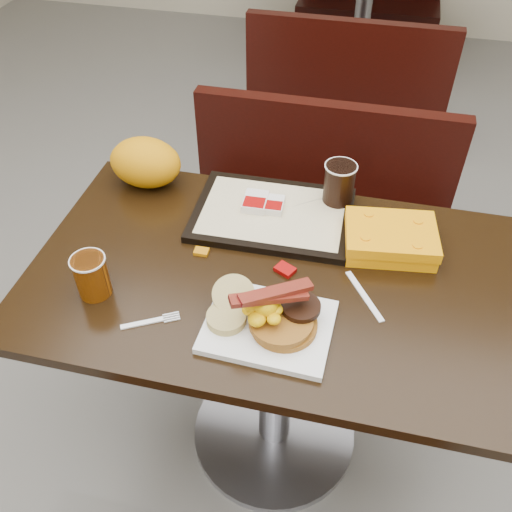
% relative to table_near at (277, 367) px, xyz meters
% --- Properties ---
extents(floor, '(6.00, 7.00, 0.01)m').
position_rel_table_near_xyz_m(floor, '(0.00, 0.00, -0.38)').
color(floor, gray).
rests_on(floor, ground).
extents(table_near, '(1.20, 0.70, 0.75)m').
position_rel_table_near_xyz_m(table_near, '(0.00, 0.00, 0.00)').
color(table_near, black).
rests_on(table_near, floor).
extents(bench_near_n, '(1.00, 0.46, 0.72)m').
position_rel_table_near_xyz_m(bench_near_n, '(0.00, 0.70, -0.02)').
color(bench_near_n, black).
rests_on(bench_near_n, floor).
extents(table_far, '(1.20, 0.70, 0.75)m').
position_rel_table_near_xyz_m(table_far, '(0.00, 2.60, 0.00)').
color(table_far, black).
rests_on(table_far, floor).
extents(bench_far_s, '(1.00, 0.46, 0.72)m').
position_rel_table_near_xyz_m(bench_far_s, '(0.00, 1.90, -0.02)').
color(bench_far_s, black).
rests_on(bench_far_s, floor).
extents(platter, '(0.28, 0.22, 0.02)m').
position_rel_table_near_xyz_m(platter, '(0.01, -0.17, 0.38)').
color(platter, white).
rests_on(platter, table_near).
extents(pancake_stack, '(0.17, 0.17, 0.03)m').
position_rel_table_near_xyz_m(pancake_stack, '(0.04, -0.17, 0.41)').
color(pancake_stack, '#8E5F17').
rests_on(pancake_stack, platter).
extents(sausage_patty, '(0.11, 0.11, 0.01)m').
position_rel_table_near_xyz_m(sausage_patty, '(0.07, -0.14, 0.43)').
color(sausage_patty, black).
rests_on(sausage_patty, pancake_stack).
extents(scrambled_eggs, '(0.11, 0.11, 0.05)m').
position_rel_table_near_xyz_m(scrambled_eggs, '(-0.00, -0.17, 0.44)').
color(scrambled_eggs, '#F2E304').
rests_on(scrambled_eggs, pancake_stack).
extents(bacon_strips, '(0.18, 0.14, 0.01)m').
position_rel_table_near_xyz_m(bacon_strips, '(0.01, -0.17, 0.48)').
color(bacon_strips, '#4B050D').
rests_on(bacon_strips, scrambled_eggs).
extents(muffin_bottom, '(0.09, 0.09, 0.02)m').
position_rel_table_near_xyz_m(muffin_bottom, '(-0.08, -0.18, 0.40)').
color(muffin_bottom, tan).
rests_on(muffin_bottom, platter).
extents(muffin_top, '(0.11, 0.12, 0.05)m').
position_rel_table_near_xyz_m(muffin_top, '(-0.08, -0.12, 0.41)').
color(muffin_top, tan).
rests_on(muffin_top, platter).
extents(coffee_cup_near, '(0.08, 0.08, 0.10)m').
position_rel_table_near_xyz_m(coffee_cup_near, '(-0.40, -0.15, 0.43)').
color(coffee_cup_near, '#8B3E05').
rests_on(coffee_cup_near, table_near).
extents(fork, '(0.12, 0.08, 0.00)m').
position_rel_table_near_xyz_m(fork, '(-0.27, -0.22, 0.38)').
color(fork, white).
rests_on(fork, table_near).
extents(knife, '(0.10, 0.14, 0.00)m').
position_rel_table_near_xyz_m(knife, '(0.20, -0.03, 0.38)').
color(knife, white).
rests_on(knife, table_near).
extents(condiment_syrup, '(0.04, 0.03, 0.01)m').
position_rel_table_near_xyz_m(condiment_syrup, '(-0.21, 0.03, 0.38)').
color(condiment_syrup, '#BA6C07').
rests_on(condiment_syrup, table_near).
extents(condiment_ketchup, '(0.06, 0.05, 0.01)m').
position_rel_table_near_xyz_m(condiment_ketchup, '(0.01, 0.01, 0.38)').
color(condiment_ketchup, '#8C0504').
rests_on(condiment_ketchup, table_near).
extents(tray, '(0.42, 0.30, 0.02)m').
position_rel_table_near_xyz_m(tray, '(-0.06, 0.20, 0.38)').
color(tray, black).
rests_on(tray, table_near).
extents(hashbrown_sleeve_left, '(0.06, 0.09, 0.02)m').
position_rel_table_near_xyz_m(hashbrown_sleeve_left, '(-0.11, 0.22, 0.41)').
color(hashbrown_sleeve_left, silver).
rests_on(hashbrown_sleeve_left, tray).
extents(hashbrown_sleeve_right, '(0.06, 0.07, 0.02)m').
position_rel_table_near_xyz_m(hashbrown_sleeve_right, '(-0.06, 0.22, 0.40)').
color(hashbrown_sleeve_right, silver).
rests_on(hashbrown_sleeve_right, tray).
extents(coffee_cup_far, '(0.10, 0.10, 0.11)m').
position_rel_table_near_xyz_m(coffee_cup_far, '(0.10, 0.29, 0.45)').
color(coffee_cup_far, black).
rests_on(coffee_cup_far, tray).
extents(clamshell, '(0.24, 0.19, 0.06)m').
position_rel_table_near_xyz_m(clamshell, '(0.24, 0.15, 0.40)').
color(clamshell, orange).
rests_on(clamshell, table_near).
extents(paper_bag, '(0.23, 0.19, 0.14)m').
position_rel_table_near_xyz_m(paper_bag, '(-0.44, 0.27, 0.44)').
color(paper_bag, '#CB8306').
rests_on(paper_bag, table_near).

